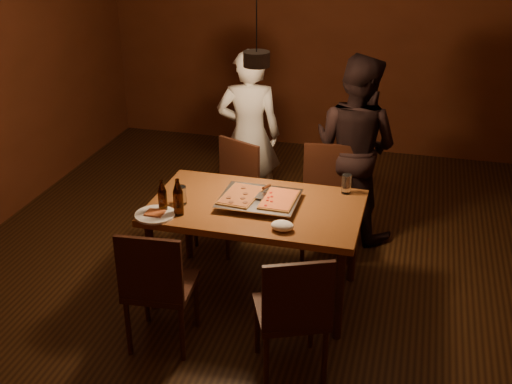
% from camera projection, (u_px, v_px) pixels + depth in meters
% --- Properties ---
extents(room_shell, '(6.00, 6.00, 6.00)m').
position_uv_depth(room_shell, '(256.00, 109.00, 4.44)').
color(room_shell, '#38220F').
rests_on(room_shell, ground).
extents(dining_table, '(1.50, 0.90, 0.75)m').
position_uv_depth(dining_table, '(256.00, 214.00, 4.58)').
color(dining_table, brown).
rests_on(dining_table, floor).
extents(chair_far_left, '(0.55, 0.55, 0.49)m').
position_uv_depth(chair_far_left, '(231.00, 184.00, 5.37)').
color(chair_far_left, '#38190F').
rests_on(chair_far_left, floor).
extents(chair_far_right, '(0.47, 0.47, 0.49)m').
position_uv_depth(chair_far_right, '(328.00, 190.00, 5.28)').
color(chair_far_right, '#38190F').
rests_on(chair_far_right, floor).
extents(chair_near_left, '(0.45, 0.45, 0.49)m').
position_uv_depth(chair_near_left, '(156.00, 279.00, 4.07)').
color(chair_near_left, '#38190F').
rests_on(chair_near_left, floor).
extents(chair_near_right, '(0.55, 0.55, 0.49)m').
position_uv_depth(chair_near_right, '(294.00, 306.00, 3.81)').
color(chair_near_right, '#38190F').
rests_on(chair_near_right, floor).
extents(pizza_tray, '(0.58, 0.49, 0.05)m').
position_uv_depth(pizza_tray, '(259.00, 201.00, 4.56)').
color(pizza_tray, silver).
rests_on(pizza_tray, dining_table).
extents(pizza_meat, '(0.27, 0.39, 0.02)m').
position_uv_depth(pizza_meat, '(241.00, 195.00, 4.56)').
color(pizza_meat, maroon).
rests_on(pizza_meat, pizza_tray).
extents(pizza_cheese, '(0.24, 0.36, 0.02)m').
position_uv_depth(pizza_cheese, '(279.00, 199.00, 4.50)').
color(pizza_cheese, gold).
rests_on(pizza_cheese, pizza_tray).
extents(spatula, '(0.13, 0.25, 0.04)m').
position_uv_depth(spatula, '(260.00, 195.00, 4.55)').
color(spatula, silver).
rests_on(spatula, pizza_tray).
extents(beer_bottle_a, '(0.06, 0.06, 0.24)m').
position_uv_depth(beer_bottle_a, '(162.00, 196.00, 4.41)').
color(beer_bottle_a, black).
rests_on(beer_bottle_a, dining_table).
extents(beer_bottle_b, '(0.07, 0.07, 0.27)m').
position_uv_depth(beer_bottle_b, '(178.00, 197.00, 4.36)').
color(beer_bottle_b, black).
rests_on(beer_bottle_b, dining_table).
extents(water_glass_left, '(0.08, 0.08, 0.13)m').
position_uv_depth(water_glass_left, '(181.00, 195.00, 4.54)').
color(water_glass_left, silver).
rests_on(water_glass_left, dining_table).
extents(water_glass_right, '(0.07, 0.07, 0.15)m').
position_uv_depth(water_glass_right, '(346.00, 184.00, 4.70)').
color(water_glass_right, silver).
rests_on(water_glass_right, dining_table).
extents(plate_slice, '(0.28, 0.28, 0.03)m').
position_uv_depth(plate_slice, '(155.00, 214.00, 4.40)').
color(plate_slice, white).
rests_on(plate_slice, dining_table).
extents(napkin, '(0.15, 0.12, 0.06)m').
position_uv_depth(napkin, '(282.00, 226.00, 4.20)').
color(napkin, white).
rests_on(napkin, dining_table).
extents(diner_white, '(0.64, 0.49, 1.56)m').
position_uv_depth(diner_white, '(249.00, 135.00, 5.75)').
color(diner_white, white).
rests_on(diner_white, floor).
extents(diner_dark, '(0.95, 0.87, 1.60)m').
position_uv_depth(diner_dark, '(355.00, 147.00, 5.43)').
color(diner_dark, black).
rests_on(diner_dark, floor).
extents(pendant_lamp, '(0.18, 0.18, 1.10)m').
position_uv_depth(pendant_lamp, '(257.00, 57.00, 4.28)').
color(pendant_lamp, black).
rests_on(pendant_lamp, ceiling).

